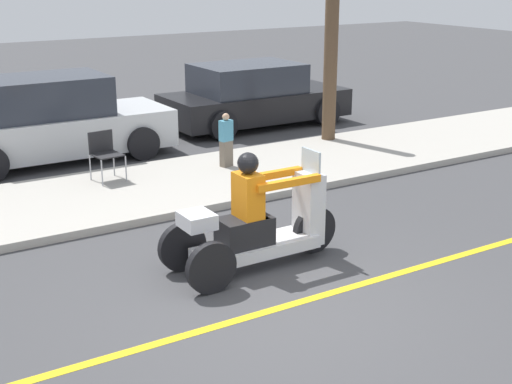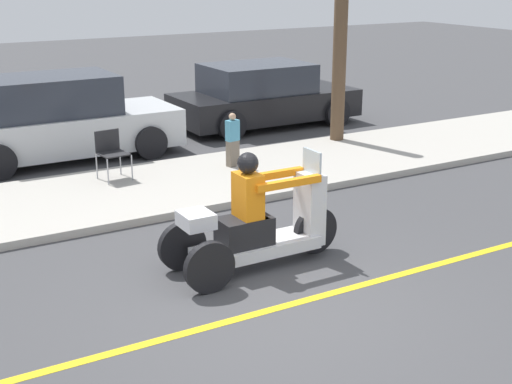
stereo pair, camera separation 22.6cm
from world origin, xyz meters
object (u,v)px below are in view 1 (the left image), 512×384
Objects in this scene: folding_chair_set_back at (104,151)px; parked_car_lot_far at (50,122)px; spectator_far_back at (226,141)px; motorcycle_trike at (257,227)px; tree_trunk at (331,58)px; parked_car_lot_left at (253,96)px.

folding_chair_set_back is 2.18m from parked_car_lot_far.
motorcycle_trike is at bearing -114.37° from spectator_far_back.
tree_trunk is (5.01, 0.36, 1.18)m from folding_chair_set_back.
parked_car_lot_far is at bearing 95.95° from motorcycle_trike.
parked_car_lot_left is at bearing 30.91° from folding_chair_set_back.
spectator_far_back is at bearing -46.33° from parked_car_lot_far.
parked_car_lot_left is at bearing 7.13° from parked_car_lot_far.
parked_car_lot_far is (-2.41, 2.53, 0.17)m from spectator_far_back.
parked_car_lot_far reaches higher than parked_car_lot_left.
parked_car_lot_left is (4.63, 2.77, 0.06)m from folding_chair_set_back.
folding_chair_set_back is at bearing -82.98° from parked_car_lot_far.
parked_car_lot_left is (2.48, 3.14, 0.09)m from spectator_far_back.
spectator_far_back is 0.29× the size of tree_trunk.
folding_chair_set_back is (-0.40, 4.22, 0.10)m from motorcycle_trike.
motorcycle_trike reaches higher than spectator_far_back.
motorcycle_trike is 2.41× the size of spectator_far_back.
parked_car_lot_left is at bearing 58.83° from motorcycle_trike.
tree_trunk reaches higher than parked_car_lot_left.
motorcycle_trike is 0.70× the size of tree_trunk.
folding_chair_set_back is at bearing 170.31° from spectator_far_back.
parked_car_lot_left is 2.68m from tree_trunk.
parked_car_lot_far reaches higher than folding_chair_set_back.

